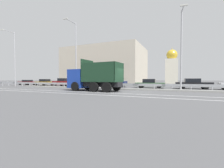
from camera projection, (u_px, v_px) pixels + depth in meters
name	position (u px, v px, depth m)	size (l,w,h in m)	color
ground_plane	(129.00, 92.00, 16.17)	(320.00, 320.00, 0.00)	#565659
lane_strip_0	(87.00, 92.00, 15.66)	(71.15, 0.16, 0.01)	silver
lane_strip_1	(75.00, 94.00, 13.85)	(71.15, 0.16, 0.01)	silver
median_island	(136.00, 89.00, 18.74)	(39.13, 1.10, 0.18)	gray
median_guardrail	(138.00, 85.00, 19.80)	(71.15, 0.09, 0.78)	#9EA0A5
dump_truck	(89.00, 80.00, 17.63)	(6.50, 2.98, 3.63)	#19389E
median_road_sign	(91.00, 81.00, 21.32)	(0.66, 0.16, 2.11)	white
street_lamp_0	(14.00, 56.00, 27.95)	(0.71, 2.48, 10.14)	#ADADB2
street_lamp_1	(75.00, 52.00, 22.04)	(0.70, 2.46, 9.67)	#ADADB2
street_lamp_2	(182.00, 47.00, 16.56)	(0.71, 1.95, 8.97)	#ADADB2
parked_car_0	(27.00, 82.00, 34.77)	(4.24, 1.87, 1.18)	maroon
parked_car_1	(45.00, 82.00, 31.84)	(4.11, 1.88, 1.36)	#B27A14
parked_car_2	(63.00, 82.00, 29.54)	(4.01, 2.12, 1.54)	maroon
parked_car_3	(90.00, 82.00, 27.53)	(4.78, 2.08, 1.45)	maroon
parked_car_4	(115.00, 83.00, 25.64)	(4.02, 2.03, 1.45)	navy
parked_car_5	(150.00, 83.00, 22.94)	(4.42, 2.23, 1.38)	#335B33
parked_car_6	(193.00, 84.00, 20.77)	(4.62, 2.26, 1.44)	black
background_building_0	(106.00, 67.00, 42.96)	(21.26, 14.36, 9.97)	beige
church_tower	(172.00, 67.00, 46.03)	(3.60, 3.60, 11.31)	silver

